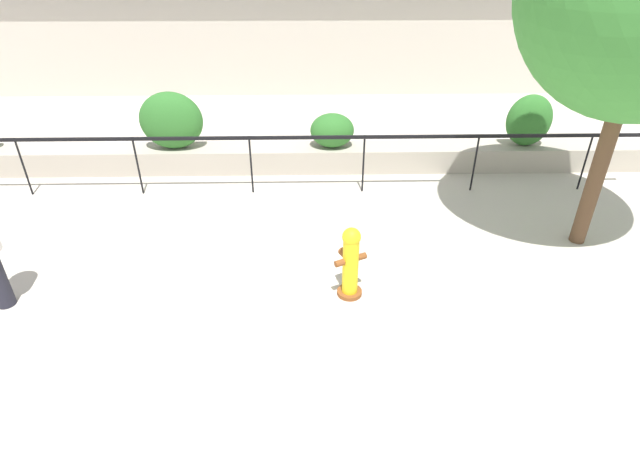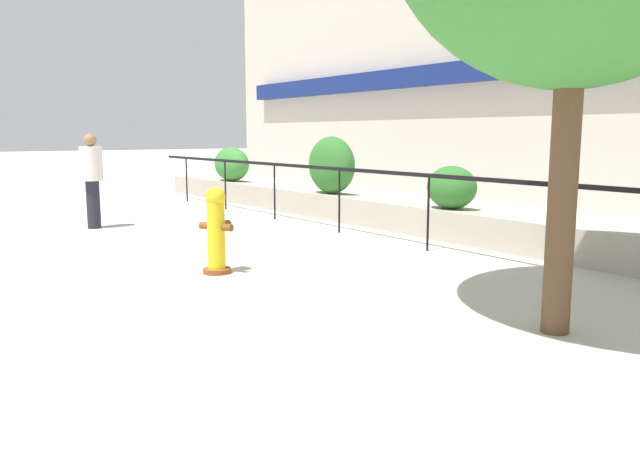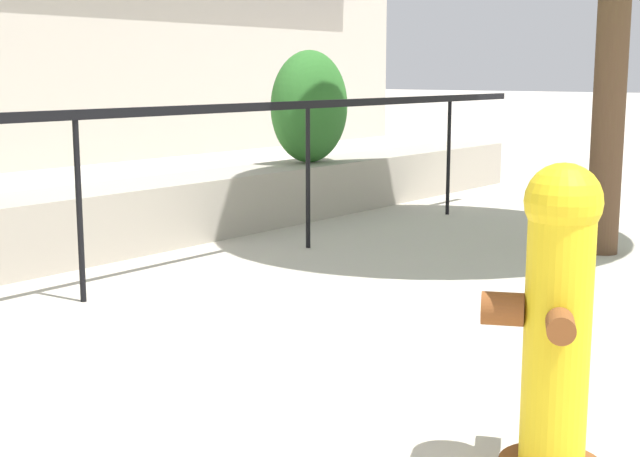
# 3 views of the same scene
# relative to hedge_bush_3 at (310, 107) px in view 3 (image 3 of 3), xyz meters

# --- Properties ---
(hedge_bush_3) EXTENTS (0.94, 0.57, 1.08)m
(hedge_bush_3) POSITION_rel_hedge_bush_3_xyz_m (0.00, 0.00, 0.00)
(hedge_bush_3) COLOR #2D6B28
(hedge_bush_3) RESTS_ON planter_wall_low
(fire_hydrant) EXTENTS (0.47, 0.48, 1.08)m
(fire_hydrant) POSITION_rel_hedge_bush_3_xyz_m (-4.00, -4.31, -0.49)
(fire_hydrant) COLOR brown
(fire_hydrant) RESTS_ON ground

